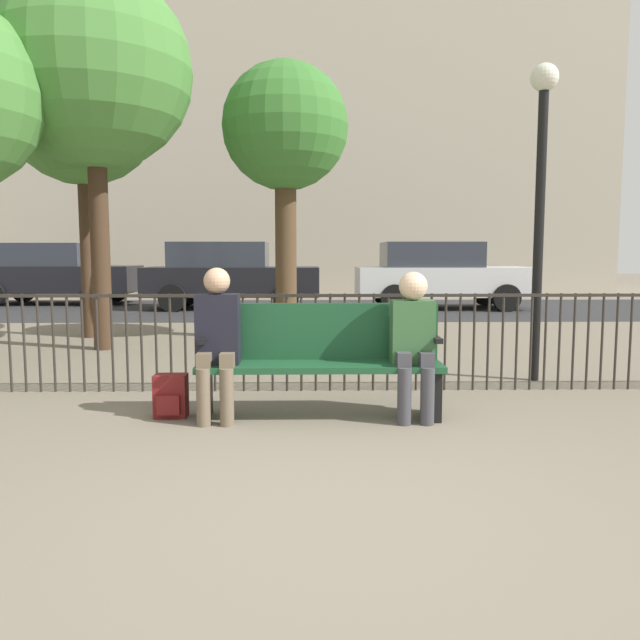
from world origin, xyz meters
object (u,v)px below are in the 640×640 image
(seated_person_1, at_px, (413,336))
(parked_car_2, at_px, (229,274))
(seated_person_0, at_px, (217,336))
(lamp_post, at_px, (541,171))
(backpack, at_px, (171,396))
(tree_0, at_px, (81,107))
(tree_2, at_px, (285,131))
(park_bench, at_px, (320,355))
(parked_car_1, at_px, (53,273))
(parked_car_0, at_px, (439,274))
(tree_1, at_px, (94,71))

(seated_person_1, xyz_separation_m, parked_car_2, (-2.75, 10.41, 0.17))
(seated_person_0, height_order, lamp_post, lamp_post)
(backpack, relative_size, tree_0, 0.07)
(backpack, xyz_separation_m, tree_0, (-2.38, 5.00, 3.43))
(seated_person_0, xyz_separation_m, tree_2, (0.39, 4.76, 2.49))
(seated_person_0, bearing_deg, backpack, 167.17)
(park_bench, height_order, parked_car_1, parked_car_1)
(backpack, relative_size, parked_car_2, 0.08)
(seated_person_1, bearing_deg, lamp_post, 44.63)
(parked_car_0, bearing_deg, seated_person_1, -103.07)
(tree_2, bearing_deg, seated_person_1, -76.17)
(tree_2, xyz_separation_m, lamp_post, (2.72, -3.23, -1.00))
(seated_person_1, xyz_separation_m, backpack, (-1.96, 0.09, -0.50))
(seated_person_0, xyz_separation_m, lamp_post, (3.11, 1.53, 1.49))
(seated_person_1, height_order, tree_2, tree_2)
(seated_person_1, bearing_deg, parked_car_2, 104.83)
(tree_1, bearing_deg, tree_2, 20.72)
(tree_1, bearing_deg, parked_car_1, 115.85)
(park_bench, distance_m, backpack, 1.26)
(park_bench, xyz_separation_m, seated_person_0, (-0.82, -0.13, 0.18))
(seated_person_1, bearing_deg, tree_2, 103.83)
(park_bench, height_order, parked_car_2, parked_car_2)
(parked_car_1, xyz_separation_m, parked_car_2, (4.88, -1.51, 0.00))
(seated_person_0, distance_m, parked_car_1, 13.37)
(park_bench, bearing_deg, tree_2, 95.31)
(tree_0, xyz_separation_m, tree_2, (3.17, -0.33, -0.43))
(tree_1, height_order, parked_car_2, tree_1)
(park_bench, distance_m, seated_person_0, 0.85)
(backpack, relative_size, parked_car_0, 0.08)
(seated_person_1, distance_m, tree_1, 6.14)
(parked_car_2, bearing_deg, lamp_post, -64.13)
(tree_1, relative_size, parked_car_2, 1.22)
(tree_2, height_order, parked_car_1, tree_2)
(park_bench, relative_size, seated_person_1, 1.66)
(parked_car_1, bearing_deg, parked_car_2, -17.18)
(tree_2, relative_size, parked_car_0, 1.00)
(tree_0, bearing_deg, park_bench, -54.04)
(lamp_post, xyz_separation_m, parked_car_1, (-9.18, 10.38, -1.33))
(seated_person_0, relative_size, tree_0, 0.25)
(parked_car_1, distance_m, parked_car_2, 5.10)
(park_bench, distance_m, seated_person_1, 0.77)
(parked_car_0, bearing_deg, tree_0, -142.41)
(backpack, height_order, tree_2, tree_2)
(tree_2, bearing_deg, seated_person_0, -94.63)
(backpack, distance_m, lamp_post, 4.29)
(backpack, bearing_deg, parked_car_0, 66.89)
(tree_1, bearing_deg, parked_car_0, 46.73)
(parked_car_0, bearing_deg, lamp_post, -95.46)
(parked_car_1, bearing_deg, backpack, -64.36)
(tree_1, bearing_deg, lamp_post, -23.42)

